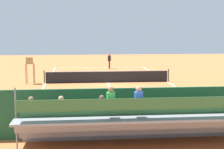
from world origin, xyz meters
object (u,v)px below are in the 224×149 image
courtside_bench (201,116)px  equipment_bag (163,126)px  tennis_player (109,59)px  tennis_net (107,76)px  bleacher_stand (139,122)px  umpire_chair (30,67)px  tennis_ball_near (120,69)px  tennis_racket (104,68)px

courtside_bench → equipment_bag: courtside_bench is taller
courtside_bench → equipment_bag: (1.75, 0.13, -0.38)m
equipment_bag → tennis_player: (0.32, -23.06, 0.84)m
tennis_net → bleacher_stand: 15.39m
umpire_chair → tennis_ball_near: umpire_chair is taller
courtside_bench → tennis_racket: bearing=-83.8°
bleacher_stand → courtside_bench: bearing=-145.9°
bleacher_stand → courtside_bench: (-3.13, -2.11, -0.40)m
tennis_net → tennis_ball_near: tennis_net is taller
tennis_player → courtside_bench: bearing=95.1°
umpire_chair → tennis_player: size_ratio=1.11×
tennis_net → courtside_bench: tennis_net is taller
bleacher_stand → equipment_bag: bleacher_stand is taller
umpire_chair → tennis_racket: umpire_chair is taller
tennis_player → tennis_ball_near: 1.66m
bleacher_stand → courtside_bench: bleacher_stand is taller
tennis_net → tennis_ball_near: (-2.12, -8.93, -0.47)m
equipment_bag → tennis_ball_near: (-0.80, -22.33, -0.15)m
tennis_net → courtside_bench: 13.62m
umpire_chair → tennis_racket: bearing=-122.7°
umpire_chair → tennis_player: umpire_chair is taller
tennis_racket → tennis_ball_near: 2.17m
tennis_player → bleacher_stand: bearing=87.6°
tennis_player → tennis_racket: (0.51, -0.71, -1.00)m
tennis_net → courtside_bench: size_ratio=5.72×
courtside_bench → tennis_racket: 23.78m
umpire_chair → courtside_bench: 16.16m
bleacher_stand → tennis_ball_near: bleacher_stand is taller
tennis_racket → tennis_ball_near: (-1.63, 1.43, 0.02)m
bleacher_stand → tennis_ball_near: (-2.18, -24.32, -0.92)m
tennis_net → tennis_racket: tennis_net is taller
courtside_bench → tennis_racket: courtside_bench is taller
equipment_bag → tennis_racket: equipment_bag is taller
tennis_racket → umpire_chair: bearing=57.3°
tennis_net → tennis_player: bearing=-95.9°
bleacher_stand → umpire_chair: size_ratio=4.23×
equipment_bag → tennis_ball_near: 22.35m
tennis_racket → equipment_bag: bearing=92.0°
tennis_net → tennis_player: size_ratio=5.35×
tennis_net → equipment_bag: bearing=95.6°
courtside_bench → tennis_player: size_ratio=0.93×
tennis_player → tennis_racket: tennis_player is taller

